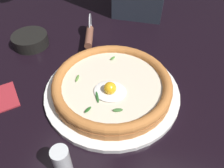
# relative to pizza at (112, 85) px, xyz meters

# --- Properties ---
(ground_plane) EXTENTS (2.40, 2.40, 0.03)m
(ground_plane) POSITION_rel_pizza_xyz_m (-0.03, -0.04, -0.04)
(ground_plane) COLOR black
(ground_plane) RESTS_ON ground
(pizza_plate) EXTENTS (0.33, 0.33, 0.01)m
(pizza_plate) POSITION_rel_pizza_xyz_m (-0.00, 0.00, -0.02)
(pizza_plate) COLOR white
(pizza_plate) RESTS_ON ground
(pizza) EXTENTS (0.29, 0.29, 0.05)m
(pizza) POSITION_rel_pizza_xyz_m (0.00, 0.00, 0.00)
(pizza) COLOR #BB7038
(pizza) RESTS_ON pizza_plate
(side_bowl) EXTENTS (0.11, 0.11, 0.04)m
(side_bowl) POSITION_rel_pizza_xyz_m (-0.30, 0.12, -0.01)
(side_bowl) COLOR black
(side_bowl) RESTS_ON ground
(pizza_cutter) EXTENTS (0.06, 0.15, 0.07)m
(pizza_cutter) POSITION_rel_pizza_xyz_m (-0.13, 0.18, 0.01)
(pizza_cutter) COLOR silver
(pizza_cutter) RESTS_ON ground
(pepper_shaker) EXTENTS (0.03, 0.03, 0.08)m
(pepper_shaker) POSITION_rel_pizza_xyz_m (-0.02, -0.22, 0.01)
(pepper_shaker) COLOR silver
(pepper_shaker) RESTS_ON ground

